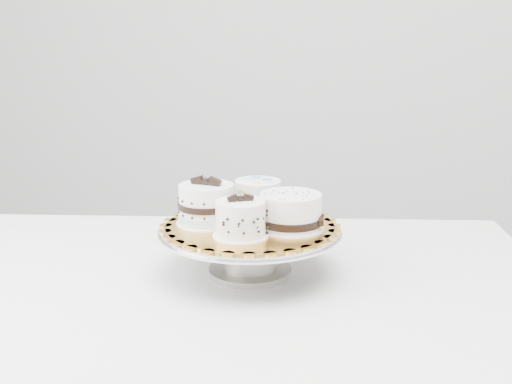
% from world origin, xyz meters
% --- Properties ---
extents(table, '(1.42, 1.08, 0.75)m').
position_xyz_m(table, '(0.01, 0.12, 0.68)').
color(table, white).
rests_on(table, floor).
extents(cake_stand, '(0.35, 0.35, 0.10)m').
position_xyz_m(cake_stand, '(0.05, 0.18, 0.81)').
color(cake_stand, gray).
rests_on(cake_stand, table).
extents(cake_board, '(0.33, 0.33, 0.00)m').
position_xyz_m(cake_board, '(0.05, 0.18, 0.85)').
color(cake_board, '#C7882A').
rests_on(cake_board, cake_stand).
extents(cake_swirl, '(0.12, 0.12, 0.08)m').
position_xyz_m(cake_swirl, '(0.05, 0.11, 0.88)').
color(cake_swirl, white).
rests_on(cake_swirl, cake_board).
extents(cake_banded, '(0.12, 0.12, 0.10)m').
position_xyz_m(cake_banded, '(-0.03, 0.17, 0.88)').
color(cake_banded, white).
rests_on(cake_banded, cake_board).
extents(cake_dots, '(0.12, 0.12, 0.07)m').
position_xyz_m(cake_dots, '(0.05, 0.26, 0.88)').
color(cake_dots, white).
rests_on(cake_dots, cake_board).
extents(cake_ribbon, '(0.14, 0.13, 0.07)m').
position_xyz_m(cake_ribbon, '(0.13, 0.18, 0.88)').
color(cake_ribbon, white).
rests_on(cake_ribbon, cake_board).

